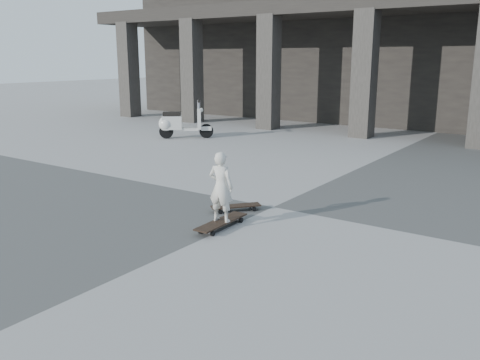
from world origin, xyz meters
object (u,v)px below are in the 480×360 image
Objects in this scene: skateboard_spare at (236,207)px; scooter at (177,123)px; longboard at (221,222)px; child at (221,187)px.

skateboard_spare is 0.54× the size of scooter.
skateboard_spare is at bearing -80.37° from scooter.
skateboard_spare is at bearing 19.28° from longboard.
child is (-0.00, -0.00, 0.56)m from longboard.
longboard is 1.01× the size of child.
child is at bearing 174.87° from longboard.
child reaches higher than longboard.
child is 9.03m from scooter.
scooter is at bearing 44.36° from longboard.
longboard is 1.38× the size of skateboard_spare.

